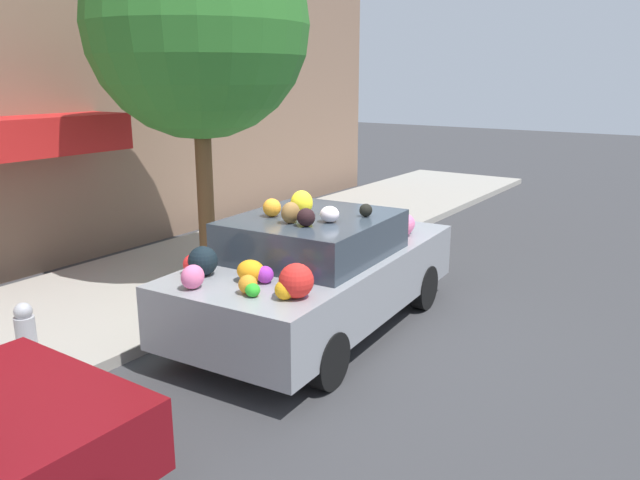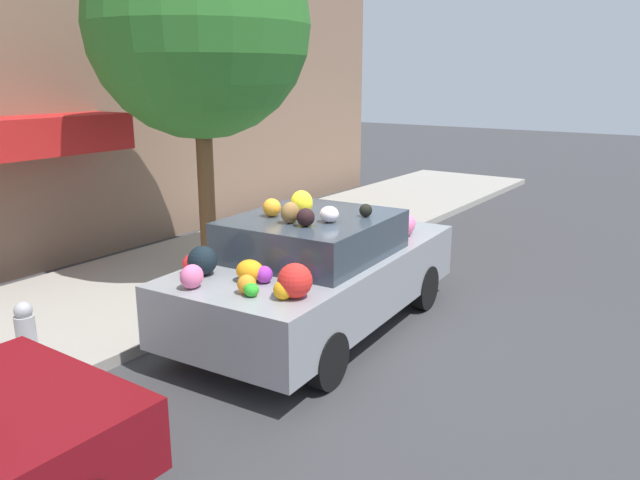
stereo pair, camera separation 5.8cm
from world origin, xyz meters
TOP-DOWN VIEW (x-y plane):
  - ground_plane at (0.00, 0.00)m, footprint 60.00×60.00m
  - sidewalk_curb at (0.00, 2.70)m, footprint 24.00×3.20m
  - building_facade at (-0.04, 4.92)m, footprint 18.00×1.20m
  - street_tree at (0.55, 2.33)m, footprint 3.10×3.10m
  - fire_hydrant at (-2.79, 1.61)m, footprint 0.20×0.20m
  - art_car at (-0.04, -0.08)m, footprint 4.22×2.11m

SIDE VIEW (x-z plane):
  - ground_plane at x=0.00m, z-range 0.00..0.00m
  - sidewalk_curb at x=0.00m, z-range 0.00..0.13m
  - fire_hydrant at x=-2.79m, z-range 0.13..0.83m
  - art_car at x=-0.04m, z-range -0.10..1.63m
  - building_facade at x=-0.04m, z-range -0.03..5.69m
  - street_tree at x=0.55m, z-range 1.12..6.22m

